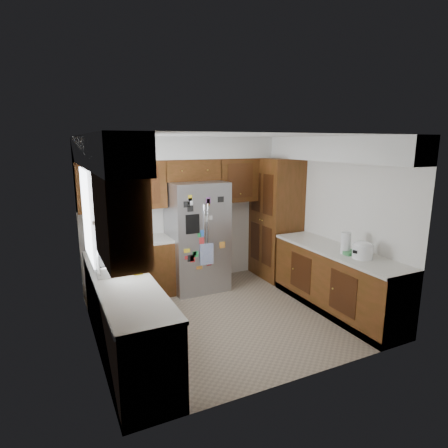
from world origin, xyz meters
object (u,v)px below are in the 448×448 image
at_px(pantry, 276,219).
at_px(rice_cooker, 363,249).
at_px(fridge, 197,236).
at_px(paper_towel, 346,243).

height_order(pantry, rice_cooker, pantry).
height_order(fridge, paper_towel, fridge).
xyz_separation_m(pantry, paper_towel, (-0.05, -1.80, -0.01)).
bearing_deg(fridge, rice_cooker, -54.73).
height_order(rice_cooker, paper_towel, paper_towel).
distance_m(fridge, rice_cooker, 2.60).
relative_size(rice_cooker, paper_towel, 0.93).
xyz_separation_m(fridge, rice_cooker, (1.50, -2.12, 0.14)).
bearing_deg(pantry, rice_cooker, -90.02).
bearing_deg(fridge, pantry, -2.06).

